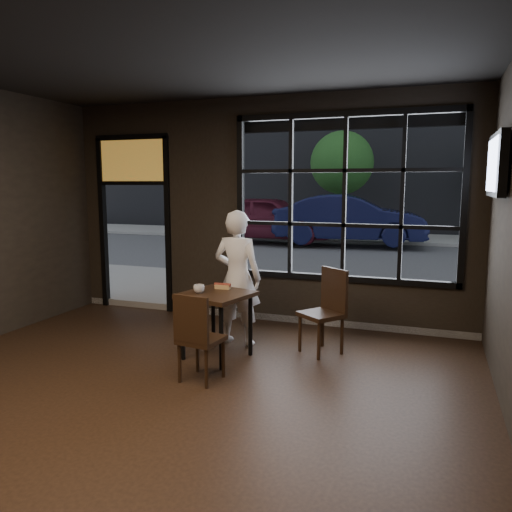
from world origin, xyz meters
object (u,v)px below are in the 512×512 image
at_px(chair_near, 201,336).
at_px(cafe_table, 217,325).
at_px(man, 238,278).
at_px(navy_car, 349,219).

bearing_deg(chair_near, cafe_table, -71.86).
relative_size(cafe_table, chair_near, 0.84).
distance_m(man, navy_car, 10.16).
xyz_separation_m(cafe_table, chair_near, (0.13, -0.66, 0.07)).
xyz_separation_m(cafe_table, man, (0.03, 0.56, 0.45)).
distance_m(cafe_table, chair_near, 0.68).
bearing_deg(man, chair_near, 96.82).
bearing_deg(chair_near, navy_car, -80.69).
xyz_separation_m(cafe_table, navy_car, (-0.24, 10.72, 0.49)).
distance_m(cafe_table, man, 0.72).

